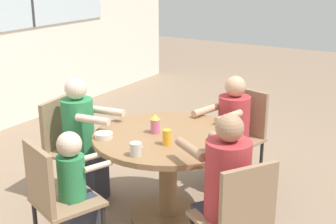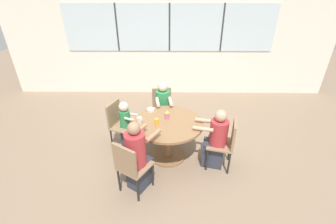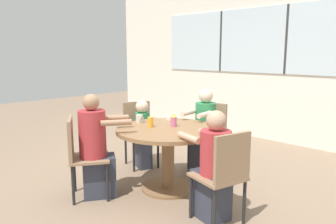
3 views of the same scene
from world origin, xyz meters
The scene contains 15 objects.
ground_plane centered at (0.00, 0.00, 0.00)m, with size 16.00×16.00×0.00m, color #8C725B.
wall_back_with_windows centered at (0.00, 2.80, 1.43)m, with size 8.40×0.08×2.80m.
dining_table centered at (0.00, 0.00, 0.53)m, with size 1.14×1.14×0.70m.
chair_for_woman_green_shirt centered at (-0.50, -0.80, 0.51)m, with size 0.55×0.55×0.86m.
chair_for_man_blue_shirt centered at (0.91, -0.23, 0.51)m, with size 0.48×0.48×0.86m.
chair_for_man_teal_shirt centered at (-0.13, 0.93, 0.51)m, with size 0.45×0.45×0.86m.
chair_for_toddler centered at (-0.88, 0.33, 0.51)m, with size 0.51×0.51×0.86m.
person_woman_green_shirt centered at (-0.41, -0.66, 0.50)m, with size 0.51×0.58×1.11m.
person_man_blue_shirt centered at (0.75, -0.19, 0.46)m, with size 0.55×0.39×1.02m.
person_man_teal_shirt centered at (-0.11, 0.77, 0.49)m, with size 0.33×0.51×1.07m.
person_toddler centered at (-0.74, 0.28, 0.44)m, with size 0.38×0.29×0.91m.
coffee_mug centered at (-0.45, -0.02, 0.75)m, with size 0.09×0.08×0.09m.
sippy_cup centered at (-0.02, 0.10, 0.78)m, with size 0.07×0.07×0.15m.
juice_glass centered at (-0.18, -0.10, 0.76)m, with size 0.06×0.06×0.11m.
bowl_white_shallow centered at (-0.31, 0.37, 0.72)m, with size 0.13×0.13×0.04m.
Camera 2 is at (0.04, -3.08, 2.58)m, focal length 24.00 mm.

